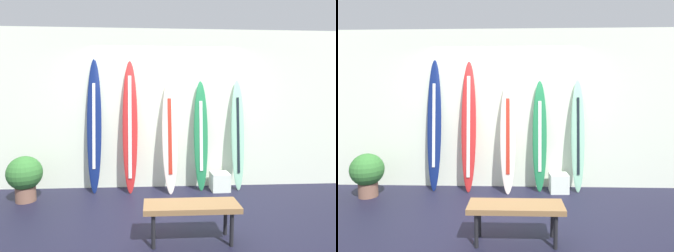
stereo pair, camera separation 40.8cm
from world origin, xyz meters
The scene contains 10 objects.
ground centered at (0.00, 0.00, -0.02)m, with size 8.00×8.00×0.04m, color black.
wall_back centered at (0.00, 1.30, 1.40)m, with size 7.20×0.20×2.80m, color silver.
surfboard_navy centered at (-1.22, 1.02, 1.12)m, with size 0.25×0.33×2.27m.
surfboard_crimson centered at (-0.62, 0.99, 1.12)m, with size 0.26×0.37×2.24m.
surfboard_ivory centered at (0.06, 0.95, 0.96)m, with size 0.28×0.43×1.93m.
surfboard_emerald centered at (0.60, 1.02, 0.95)m, with size 0.25×0.28×1.90m.
surfboard_seafoam centered at (1.26, 1.03, 0.94)m, with size 0.23×0.31×1.92m.
display_block_left centered at (0.93, 0.94, 0.16)m, with size 0.32×0.32×0.31m.
potted_plant centered at (-2.22, 0.62, 0.41)m, with size 0.52×0.52×0.71m.
bench centered at (0.19, -0.72, 0.38)m, with size 1.05×0.36×0.44m.
Camera 1 is at (-0.24, -3.57, 1.58)m, focal length 28.74 mm.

